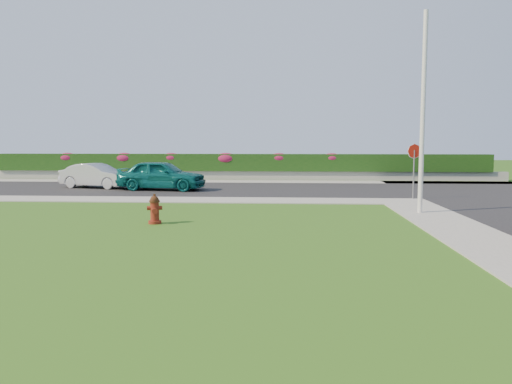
# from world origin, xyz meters

# --- Properties ---
(ground) EXTENTS (120.00, 120.00, 0.00)m
(ground) POSITION_xyz_m (0.00, 0.00, 0.00)
(ground) COLOR black
(ground) RESTS_ON ground
(street_far) EXTENTS (26.00, 8.00, 0.04)m
(street_far) POSITION_xyz_m (-5.00, 14.00, 0.02)
(street_far) COLOR black
(street_far) RESTS_ON ground
(sidewalk_far) EXTENTS (24.00, 2.00, 0.04)m
(sidewalk_far) POSITION_xyz_m (-6.00, 9.00, 0.02)
(sidewalk_far) COLOR gray
(sidewalk_far) RESTS_ON ground
(curb_corner) EXTENTS (2.00, 2.00, 0.04)m
(curb_corner) POSITION_xyz_m (7.00, 9.00, 0.02)
(curb_corner) COLOR gray
(curb_corner) RESTS_ON ground
(sidewalk_beyond) EXTENTS (34.00, 2.00, 0.04)m
(sidewalk_beyond) POSITION_xyz_m (-1.00, 19.00, 0.02)
(sidewalk_beyond) COLOR gray
(sidewalk_beyond) RESTS_ON ground
(retaining_wall) EXTENTS (34.00, 0.40, 0.60)m
(retaining_wall) POSITION_xyz_m (-1.00, 20.50, 0.30)
(retaining_wall) COLOR gray
(retaining_wall) RESTS_ON ground
(hedge) EXTENTS (32.00, 0.90, 1.10)m
(hedge) POSITION_xyz_m (-1.00, 20.60, 1.15)
(hedge) COLOR black
(hedge) RESTS_ON retaining_wall
(fire_hydrant) EXTENTS (0.47, 0.45, 0.90)m
(fire_hydrant) POSITION_xyz_m (-1.80, 2.92, 0.43)
(fire_hydrant) COLOR #530F0D
(fire_hydrant) RESTS_ON ground
(sedan_teal) EXTENTS (4.65, 2.35, 1.52)m
(sedan_teal) POSITION_xyz_m (-4.21, 13.15, 0.80)
(sedan_teal) COLOR #0B5654
(sedan_teal) RESTS_ON street_far
(sedan_silver) EXTENTS (4.14, 2.33, 1.29)m
(sedan_silver) POSITION_xyz_m (-7.95, 14.09, 0.69)
(sedan_silver) COLOR #B8BCC0
(sedan_silver) RESTS_ON street_far
(utility_pole) EXTENTS (0.16, 0.16, 6.84)m
(utility_pole) POSITION_xyz_m (6.76, 5.64, 3.42)
(utility_pole) COLOR silver
(utility_pole) RESTS_ON ground
(stop_sign) EXTENTS (0.64, 0.20, 2.40)m
(stop_sign) POSITION_xyz_m (7.58, 9.92, 1.77)
(stop_sign) COLOR slate
(stop_sign) RESTS_ON ground
(flower_clump_a) EXTENTS (1.28, 0.82, 0.64)m
(flower_clump_a) POSITION_xyz_m (-12.41, 20.50, 1.45)
(flower_clump_a) COLOR #A81C45
(flower_clump_a) RESTS_ON hedge
(flower_clump_b) EXTENTS (1.36, 0.88, 0.68)m
(flower_clump_b) POSITION_xyz_m (-8.56, 20.50, 1.43)
(flower_clump_b) COLOR #A81C45
(flower_clump_b) RESTS_ON hedge
(flower_clump_c) EXTENTS (1.22, 0.79, 0.61)m
(flower_clump_c) POSITION_xyz_m (-5.42, 20.50, 1.46)
(flower_clump_c) COLOR #A81C45
(flower_clump_c) RESTS_ON hedge
(flower_clump_d) EXTENTS (1.45, 0.93, 0.72)m
(flower_clump_d) POSITION_xyz_m (-1.83, 20.50, 1.41)
(flower_clump_d) COLOR #A81C45
(flower_clump_d) RESTS_ON hedge
(flower_clump_e) EXTENTS (1.25, 0.80, 0.62)m
(flower_clump_e) POSITION_xyz_m (1.62, 20.50, 1.45)
(flower_clump_e) COLOR #A81C45
(flower_clump_e) RESTS_ON hedge
(flower_clump_f) EXTENTS (1.21, 0.78, 0.61)m
(flower_clump_f) POSITION_xyz_m (5.01, 20.50, 1.46)
(flower_clump_f) COLOR #A81C45
(flower_clump_f) RESTS_ON hedge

